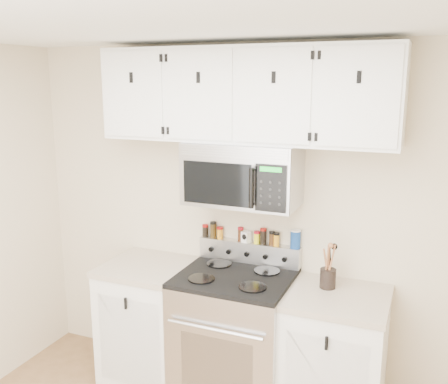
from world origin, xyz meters
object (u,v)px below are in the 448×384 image
at_px(range, 235,337).
at_px(microwave, 242,174).
at_px(salt_canister, 295,239).
at_px(utensil_crock, 328,277).

bearing_deg(range, microwave, 89.77).
bearing_deg(salt_canister, microwave, -155.39).
bearing_deg(salt_canister, range, -140.30).
height_order(range, microwave, microwave).
height_order(microwave, salt_canister, microwave).
bearing_deg(utensil_crock, microwave, 177.87).
bearing_deg(range, utensil_crock, 9.71).
distance_m(microwave, utensil_crock, 0.88).
xyz_separation_m(range, salt_canister, (0.34, 0.28, 0.68)).
xyz_separation_m(range, microwave, (0.00, 0.13, 1.14)).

